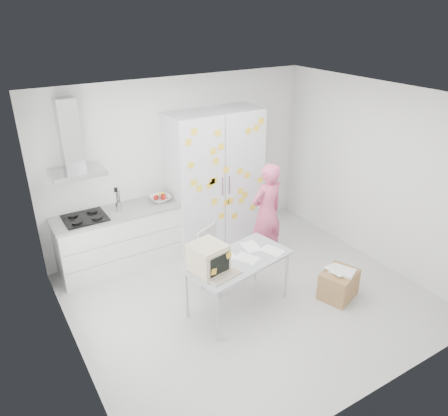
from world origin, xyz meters
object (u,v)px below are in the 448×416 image
person (267,212)px  cardboard_box (339,284)px  chair (214,255)px  desk (220,260)px

person → cardboard_box: bearing=94.8°
chair → cardboard_box: bearing=-63.6°
person → desk: 1.59m
desk → cardboard_box: bearing=-28.9°
person → chair: size_ratio=1.74×
desk → person: bearing=21.4°
person → chair: (-1.08, -0.25, -0.27)m
person → chair: person is taller
person → desk: (-1.34, -0.85, 0.04)m
person → cardboard_box: person is taller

